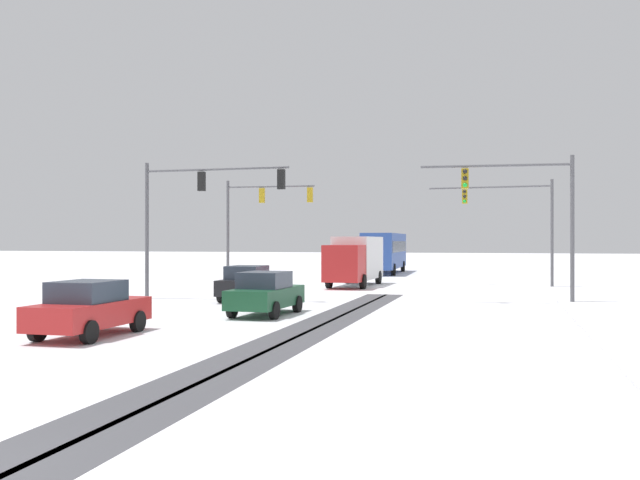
% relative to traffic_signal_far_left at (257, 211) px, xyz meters
% --- Properties ---
extents(wheel_track_left_lane, '(0.97, 29.99, 0.01)m').
position_rel_traffic_signal_far_left_xyz_m(wheel_track_left_lane, '(9.21, -19.75, -4.62)').
color(wheel_track_left_lane, '#4C4C51').
rests_on(wheel_track_left_lane, ground).
extents(wheel_track_right_lane, '(1.06, 29.99, 0.01)m').
position_rel_traffic_signal_far_left_xyz_m(wheel_track_right_lane, '(8.35, -19.75, -4.62)').
color(wheel_track_right_lane, '#4C4C51').
rests_on(wheel_track_right_lane, ground).
extents(traffic_signal_far_left, '(5.60, 0.61, 6.50)m').
position_rel_traffic_signal_far_left_xyz_m(traffic_signal_far_left, '(0.00, 0.00, 0.00)').
color(traffic_signal_far_left, '#56565B').
rests_on(traffic_signal_far_left, ground).
extents(traffic_signal_far_right, '(7.50, 0.49, 6.50)m').
position_rel_traffic_signal_far_left_xyz_m(traffic_signal_far_right, '(15.35, 3.98, -0.11)').
color(traffic_signal_far_right, '#56565B').
rests_on(traffic_signal_far_right, ground).
extents(traffic_signal_near_left, '(7.25, 0.44, 6.50)m').
position_rel_traffic_signal_far_left_xyz_m(traffic_signal_near_left, '(0.63, -10.13, 0.07)').
color(traffic_signal_near_left, '#56565B').
rests_on(traffic_signal_near_left, ground).
extents(traffic_signal_near_right, '(6.60, 0.71, 6.50)m').
position_rel_traffic_signal_far_left_xyz_m(traffic_signal_near_right, '(15.66, -8.27, -0.16)').
color(traffic_signal_near_right, '#56565B').
rests_on(traffic_signal_near_right, ground).
extents(car_black_lead, '(1.90, 4.13, 1.62)m').
position_rel_traffic_signal_far_left_xyz_m(car_black_lead, '(3.17, -9.96, -3.81)').
color(car_black_lead, black).
rests_on(car_black_lead, ground).
extents(car_dark_green_second, '(1.93, 4.15, 1.62)m').
position_rel_traffic_signal_far_left_xyz_m(car_dark_green_second, '(6.01, -15.50, -3.81)').
color(car_dark_green_second, '#194C2D').
rests_on(car_dark_green_second, ground).
extents(car_red_third, '(1.85, 4.11, 1.62)m').
position_rel_traffic_signal_far_left_xyz_m(car_red_third, '(2.99, -22.19, -3.81)').
color(car_red_third, red).
rests_on(car_red_third, ground).
extents(bus_oncoming, '(2.96, 11.08, 3.38)m').
position_rel_traffic_signal_far_left_xyz_m(bus_oncoming, '(4.97, 17.77, -2.63)').
color(bus_oncoming, '#284793').
rests_on(bus_oncoming, ground).
extents(box_truck_delivery, '(2.40, 7.43, 3.02)m').
position_rel_traffic_signal_far_left_xyz_m(box_truck_delivery, '(5.86, 1.31, -2.99)').
color(box_truck_delivery, red).
rests_on(box_truck_delivery, ground).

